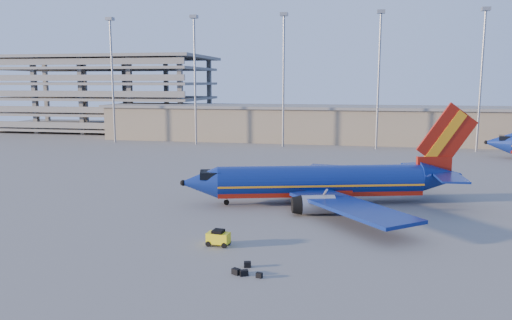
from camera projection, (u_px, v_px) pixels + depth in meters
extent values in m
plane|color=slate|center=(270.00, 193.00, 64.42)|extent=(220.00, 220.00, 0.00)
cube|color=gray|center=(353.00, 125.00, 118.03)|extent=(120.00, 15.00, 8.00)
cube|color=slate|center=(354.00, 107.00, 117.38)|extent=(122.00, 16.00, 0.60)
cube|color=slate|center=(107.00, 127.00, 147.98)|extent=(60.00, 30.00, 0.70)
cube|color=slate|center=(106.00, 112.00, 147.33)|extent=(60.00, 30.00, 0.70)
cube|color=slate|center=(105.00, 98.00, 146.68)|extent=(60.00, 30.00, 0.70)
cube|color=slate|center=(105.00, 84.00, 146.02)|extent=(60.00, 30.00, 0.70)
cube|color=slate|center=(104.00, 69.00, 145.37)|extent=(60.00, 30.00, 0.70)
cube|color=slate|center=(103.00, 58.00, 144.87)|extent=(62.00, 32.00, 0.80)
cube|color=slate|center=(125.00, 93.00, 159.10)|extent=(1.20, 1.20, 21.00)
cylinder|color=gray|center=(113.00, 82.00, 115.54)|extent=(0.44, 0.44, 28.00)
cube|color=gray|center=(110.00, 19.00, 113.32)|extent=(1.60, 1.60, 0.70)
cylinder|color=gray|center=(195.00, 82.00, 111.65)|extent=(0.44, 0.44, 28.00)
cube|color=gray|center=(194.00, 17.00, 109.43)|extent=(1.60, 1.60, 0.70)
cylinder|color=gray|center=(283.00, 82.00, 107.77)|extent=(0.44, 0.44, 28.00)
cube|color=gray|center=(284.00, 14.00, 105.55)|extent=(1.60, 1.60, 0.70)
cylinder|color=gray|center=(378.00, 83.00, 103.88)|extent=(0.44, 0.44, 28.00)
cube|color=gray|center=(381.00, 12.00, 101.66)|extent=(1.60, 1.60, 0.70)
cylinder|color=gray|center=(481.00, 83.00, 100.00)|extent=(0.44, 0.44, 28.00)
cube|color=gray|center=(486.00, 9.00, 97.77)|extent=(1.60, 1.60, 0.70)
cylinder|color=navy|center=(320.00, 181.00, 58.32)|extent=(23.92, 9.88, 3.67)
cube|color=#9B190C|center=(319.00, 189.00, 58.47)|extent=(23.74, 9.21, 1.29)
cube|color=orange|center=(319.00, 183.00, 58.36)|extent=(23.93, 9.92, 0.22)
cone|color=navy|center=(200.00, 183.00, 57.33)|extent=(4.99, 4.65, 3.67)
cube|color=black|center=(211.00, 174.00, 57.28)|extent=(2.98, 3.12, 0.79)
cone|color=navy|center=(440.00, 176.00, 59.30)|extent=(5.95, 4.91, 3.67)
cube|color=#9B190C|center=(434.00, 165.00, 59.03)|extent=(4.16, 1.64, 2.18)
cube|color=#9B190C|center=(447.00, 136.00, 58.59)|extent=(7.10, 2.25, 7.91)
cube|color=orange|center=(445.00, 136.00, 58.58)|extent=(4.78, 1.69, 6.21)
cube|color=navy|center=(425.00, 167.00, 62.51)|extent=(5.57, 7.00, 0.22)
cube|color=navy|center=(450.00, 177.00, 55.86)|extent=(3.35, 6.52, 0.22)
cube|color=navy|center=(318.00, 175.00, 67.17)|extent=(7.19, 15.94, 0.35)
cube|color=navy|center=(351.00, 207.00, 49.97)|extent=(13.60, 15.02, 0.35)
cube|color=#9B190C|center=(323.00, 192.00, 58.57)|extent=(6.77, 5.31, 0.99)
cylinder|color=gray|center=(302.00, 185.00, 63.56)|extent=(4.00, 2.96, 2.08)
cylinder|color=gray|center=(318.00, 205.00, 53.40)|extent=(4.00, 2.96, 2.08)
cylinder|color=gray|center=(226.00, 200.00, 57.88)|extent=(0.29, 0.29, 1.09)
cylinder|color=black|center=(226.00, 202.00, 57.92)|extent=(0.68, 0.41, 0.63)
cylinder|color=black|center=(327.00, 195.00, 61.32)|extent=(0.95, 0.75, 0.83)
cylinder|color=black|center=(337.00, 205.00, 56.24)|extent=(0.95, 0.75, 0.83)
cone|color=navy|center=(498.00, 143.00, 93.45)|extent=(5.14, 4.74, 3.89)
cube|color=black|center=(506.00, 138.00, 92.75)|extent=(3.04, 3.21, 0.84)
cube|color=#FFEF16|center=(218.00, 238.00, 43.49)|extent=(2.05, 1.31, 0.93)
cube|color=black|center=(218.00, 232.00, 43.40)|extent=(1.03, 1.11, 0.32)
cylinder|color=black|center=(213.00, 240.00, 44.26)|extent=(0.50, 0.22, 0.48)
cylinder|color=black|center=(208.00, 244.00, 43.30)|extent=(0.50, 0.22, 0.48)
cylinder|color=black|center=(228.00, 242.00, 43.82)|extent=(0.50, 0.22, 0.48)
cylinder|color=black|center=(224.00, 245.00, 42.86)|extent=(0.50, 0.22, 0.48)
cube|color=black|center=(236.00, 271.00, 37.02)|extent=(0.70, 0.61, 0.45)
cube|color=black|center=(244.00, 273.00, 36.77)|extent=(0.71, 0.59, 0.43)
cube|color=black|center=(259.00, 275.00, 36.40)|extent=(0.52, 0.42, 0.38)
cube|color=black|center=(247.00, 264.00, 38.48)|extent=(0.62, 0.53, 0.44)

